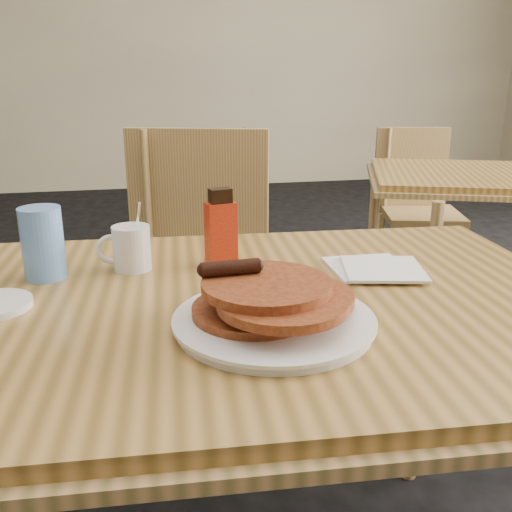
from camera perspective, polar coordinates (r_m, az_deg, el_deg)
The scene contains 10 objects.
wall_back at distance 5.98m, azimuth -10.96°, elevation 20.03°, with size 8.00×8.00×0.00m, color beige.
main_table at distance 1.05m, azimuth -1.49°, elevation -6.23°, with size 1.37×0.97×0.75m.
neighbor_table at distance 2.56m, azimuth 23.67°, elevation 6.60°, with size 1.28×1.08×0.75m.
chair_main_far at distance 1.76m, azimuth -5.27°, elevation -0.56°, with size 0.55×0.56×0.98m.
chair_neighbor_far at distance 3.21m, azimuth 15.73°, elevation 5.91°, with size 0.48×0.48×0.86m.
pancake_plate at distance 0.91m, azimuth 1.75°, elevation -5.36°, with size 0.32×0.32×0.10m.
coffee_mug at distance 1.19m, azimuth -12.45°, elevation 0.87°, with size 0.11×0.08×0.14m.
syrup_bottle at distance 1.19m, azimuth -3.53°, elevation 2.64°, with size 0.07×0.05×0.16m.
napkin_stack at distance 1.19m, azimuth 11.87°, elevation -1.20°, with size 0.19×0.20×0.01m.
blue_tumbler at distance 1.18m, azimuth -20.55°, elevation 1.21°, with size 0.08×0.08×0.14m, color #6094E2.
Camera 1 is at (-0.15, -0.97, 1.14)m, focal length 40.00 mm.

